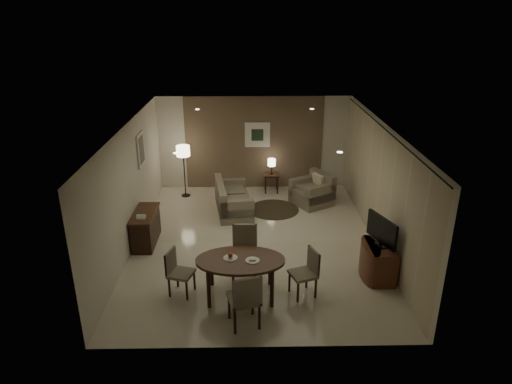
{
  "coord_description": "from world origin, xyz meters",
  "views": [
    {
      "loc": [
        -0.17,
        -9.26,
        4.98
      ],
      "look_at": [
        0.0,
        0.2,
        1.15
      ],
      "focal_mm": 32.0,
      "sensor_mm": 36.0,
      "label": 1
    }
  ],
  "objects_px": {
    "chair_far": "(244,254)",
    "dining_table": "(241,278)",
    "chair_left": "(181,273)",
    "armchair": "(312,189)",
    "chair_near": "(244,298)",
    "sofa": "(234,197)",
    "floor_lamp": "(184,171)",
    "side_table": "(271,183)",
    "console_desk": "(146,228)",
    "tv_cabinet": "(379,261)",
    "chair_right": "(303,274)"
  },
  "relations": [
    {
      "from": "chair_left",
      "to": "armchair",
      "type": "xyz_separation_m",
      "value": [
        2.98,
        4.16,
        -0.01
      ]
    },
    {
      "from": "chair_near",
      "to": "armchair",
      "type": "xyz_separation_m",
      "value": [
        1.81,
        5.08,
        -0.1
      ]
    },
    {
      "from": "chair_far",
      "to": "dining_table",
      "type": "bearing_deg",
      "value": -92.91
    },
    {
      "from": "chair_left",
      "to": "side_table",
      "type": "height_order",
      "value": "chair_left"
    },
    {
      "from": "armchair",
      "to": "sofa",
      "type": "bearing_deg",
      "value": -108.03
    },
    {
      "from": "chair_left",
      "to": "armchair",
      "type": "bearing_deg",
      "value": -18.49
    },
    {
      "from": "console_desk",
      "to": "chair_far",
      "type": "relative_size",
      "value": 1.15
    },
    {
      "from": "console_desk",
      "to": "chair_right",
      "type": "relative_size",
      "value": 1.33
    },
    {
      "from": "console_desk",
      "to": "chair_far",
      "type": "bearing_deg",
      "value": -33.22
    },
    {
      "from": "armchair",
      "to": "side_table",
      "type": "distance_m",
      "value": 1.41
    },
    {
      "from": "chair_far",
      "to": "armchair",
      "type": "relative_size",
      "value": 1.1
    },
    {
      "from": "sofa",
      "to": "armchair",
      "type": "xyz_separation_m",
      "value": [
        2.11,
        0.45,
        0.03
      ]
    },
    {
      "from": "chair_near",
      "to": "sofa",
      "type": "distance_m",
      "value": 4.64
    },
    {
      "from": "chair_far",
      "to": "sofa",
      "type": "xyz_separation_m",
      "value": [
        -0.3,
        3.17,
        -0.13
      ]
    },
    {
      "from": "chair_left",
      "to": "floor_lamp",
      "type": "bearing_deg",
      "value": 23.46
    },
    {
      "from": "dining_table",
      "to": "chair_far",
      "type": "height_order",
      "value": "chair_far"
    },
    {
      "from": "chair_near",
      "to": "chair_left",
      "type": "relative_size",
      "value": 1.19
    },
    {
      "from": "chair_right",
      "to": "dining_table",
      "type": "bearing_deg",
      "value": -110.07
    },
    {
      "from": "chair_near",
      "to": "chair_far",
      "type": "height_order",
      "value": "chair_far"
    },
    {
      "from": "console_desk",
      "to": "dining_table",
      "type": "xyz_separation_m",
      "value": [
        2.16,
        -2.09,
        0.01
      ]
    },
    {
      "from": "tv_cabinet",
      "to": "floor_lamp",
      "type": "xyz_separation_m",
      "value": [
        -4.36,
        4.29,
        0.39
      ]
    },
    {
      "from": "chair_far",
      "to": "chair_left",
      "type": "xyz_separation_m",
      "value": [
        -1.16,
        -0.54,
        -0.09
      ]
    },
    {
      "from": "chair_right",
      "to": "sofa",
      "type": "distance_m",
      "value": 4.04
    },
    {
      "from": "armchair",
      "to": "floor_lamp",
      "type": "bearing_deg",
      "value": -130.25
    },
    {
      "from": "dining_table",
      "to": "console_desk",
      "type": "bearing_deg",
      "value": 136.0
    },
    {
      "from": "dining_table",
      "to": "chair_right",
      "type": "distance_m",
      "value": 1.15
    },
    {
      "from": "chair_far",
      "to": "tv_cabinet",
      "type": "bearing_deg",
      "value": 2.04
    },
    {
      "from": "armchair",
      "to": "floor_lamp",
      "type": "xyz_separation_m",
      "value": [
        -3.51,
        0.63,
        0.32
      ]
    },
    {
      "from": "tv_cabinet",
      "to": "chair_right",
      "type": "height_order",
      "value": "chair_right"
    },
    {
      "from": "dining_table",
      "to": "chair_near",
      "type": "xyz_separation_m",
      "value": [
        0.07,
        -0.82,
        0.14
      ]
    },
    {
      "from": "console_desk",
      "to": "side_table",
      "type": "relative_size",
      "value": 2.22
    },
    {
      "from": "console_desk",
      "to": "sofa",
      "type": "bearing_deg",
      "value": 41.53
    },
    {
      "from": "chair_right",
      "to": "console_desk",
      "type": "bearing_deg",
      "value": -142.43
    },
    {
      "from": "dining_table",
      "to": "floor_lamp",
      "type": "height_order",
      "value": "floor_lamp"
    },
    {
      "from": "chair_far",
      "to": "side_table",
      "type": "distance_m",
      "value": 4.61
    },
    {
      "from": "chair_far",
      "to": "floor_lamp",
      "type": "xyz_separation_m",
      "value": [
        -1.7,
        4.25,
        0.22
      ]
    },
    {
      "from": "sofa",
      "to": "floor_lamp",
      "type": "distance_m",
      "value": 1.8
    },
    {
      "from": "chair_near",
      "to": "tv_cabinet",
      "type": "bearing_deg",
      "value": -167.01
    },
    {
      "from": "chair_left",
      "to": "side_table",
      "type": "xyz_separation_m",
      "value": [
        1.92,
        5.08,
        -0.16
      ]
    },
    {
      "from": "dining_table",
      "to": "armchair",
      "type": "bearing_deg",
      "value": 66.16
    },
    {
      "from": "chair_near",
      "to": "chair_far",
      "type": "bearing_deg",
      "value": -104.91
    },
    {
      "from": "chair_near",
      "to": "floor_lamp",
      "type": "relative_size",
      "value": 0.7
    },
    {
      "from": "side_table",
      "to": "chair_left",
      "type": "bearing_deg",
      "value": -110.72
    },
    {
      "from": "console_desk",
      "to": "side_table",
      "type": "height_order",
      "value": "console_desk"
    },
    {
      "from": "chair_near",
      "to": "armchair",
      "type": "height_order",
      "value": "chair_near"
    },
    {
      "from": "side_table",
      "to": "chair_right",
      "type": "bearing_deg",
      "value": -86.46
    },
    {
      "from": "console_desk",
      "to": "floor_lamp",
      "type": "distance_m",
      "value": 2.86
    },
    {
      "from": "chair_right",
      "to": "floor_lamp",
      "type": "xyz_separation_m",
      "value": [
        -2.78,
        4.88,
        0.29
      ]
    },
    {
      "from": "dining_table",
      "to": "sofa",
      "type": "relative_size",
      "value": 0.97
    },
    {
      "from": "chair_near",
      "to": "chair_left",
      "type": "distance_m",
      "value": 1.48
    }
  ]
}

